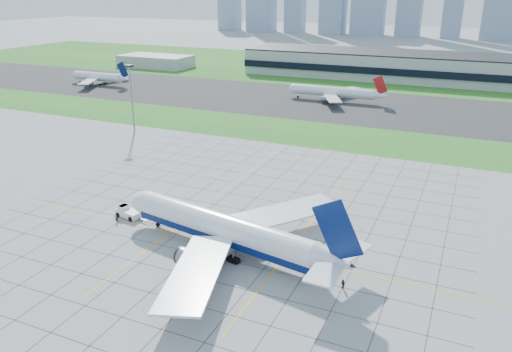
% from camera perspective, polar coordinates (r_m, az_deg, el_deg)
% --- Properties ---
extents(ground, '(1400.00, 1400.00, 0.00)m').
position_cam_1_polar(ground, '(113.29, -5.00, -6.92)').
color(ground, gray).
rests_on(ground, ground).
extents(grass_median, '(700.00, 35.00, 0.04)m').
position_cam_1_polar(grass_median, '(191.46, 8.07, 4.63)').
color(grass_median, '#20631C').
rests_on(grass_median, ground).
extents(asphalt_taxiway, '(700.00, 75.00, 0.04)m').
position_cam_1_polar(asphalt_taxiway, '(243.29, 11.76, 7.85)').
color(asphalt_taxiway, '#383838').
rests_on(asphalt_taxiway, ground).
extents(grass_far, '(700.00, 145.00, 0.04)m').
position_cam_1_polar(grass_far, '(349.87, 15.87, 11.34)').
color(grass_far, '#20631C').
rests_on(grass_far, ground).
extents(apron_markings, '(120.00, 130.00, 0.03)m').
position_cam_1_polar(apron_markings, '(121.86, -2.31, -4.76)').
color(apron_markings, '#474744').
rests_on(apron_markings, ground).
extents(terminal, '(260.00, 43.00, 15.80)m').
position_cam_1_polar(terminal, '(320.48, 22.47, 11.21)').
color(terminal, '#B7B7B2').
rests_on(terminal, ground).
extents(service_block, '(50.00, 25.00, 8.00)m').
position_cam_1_polar(service_block, '(366.99, -11.38, 12.75)').
color(service_block, '#B7B7B2').
rests_on(service_block, ground).
extents(light_mast, '(2.50, 2.50, 25.60)m').
position_cam_1_polar(light_mast, '(197.03, -14.10, 9.51)').
color(light_mast, gray).
rests_on(light_mast, ground).
extents(airliner, '(57.23, 57.47, 18.16)m').
position_cam_1_polar(airliner, '(105.26, -3.57, -6.12)').
color(airliner, white).
rests_on(airliner, ground).
extents(pushback_tug, '(9.75, 4.35, 2.68)m').
position_cam_1_polar(pushback_tug, '(125.69, -14.45, -4.03)').
color(pushback_tug, white).
rests_on(pushback_tug, ground).
extents(crew_near, '(0.61, 0.74, 1.74)m').
position_cam_1_polar(crew_near, '(123.48, -15.59, -4.77)').
color(crew_near, black).
rests_on(crew_near, ground).
extents(crew_far, '(1.19, 1.20, 1.96)m').
position_cam_1_polar(crew_far, '(95.75, 9.88, -12.12)').
color(crew_far, black).
rests_on(crew_far, ground).
extents(distant_jet_0, '(37.53, 42.66, 14.08)m').
position_cam_1_polar(distant_jet_0, '(305.82, -17.49, 10.77)').
color(distant_jet_0, white).
rests_on(distant_jet_0, ground).
extents(distant_jet_1, '(46.70, 42.66, 14.08)m').
position_cam_1_polar(distant_jet_1, '(251.26, 8.91, 9.48)').
color(distant_jet_1, white).
rests_on(distant_jet_1, ground).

